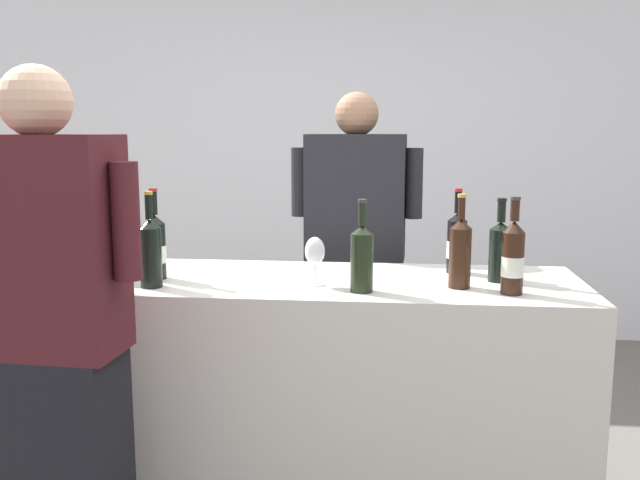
{
  "coord_description": "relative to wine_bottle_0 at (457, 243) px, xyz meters",
  "views": [
    {
      "loc": [
        0.36,
        -2.53,
        1.54
      ],
      "look_at": [
        0.09,
        0.0,
        1.13
      ],
      "focal_mm": 38.37,
      "sensor_mm": 36.0,
      "label": 1
    }
  ],
  "objects": [
    {
      "name": "wine_glass",
      "position": [
        -0.53,
        -0.29,
        -0.0
      ],
      "size": [
        0.07,
        0.07,
        0.18
      ],
      "color": "silver",
      "rests_on": "counter"
    },
    {
      "name": "wine_bottle_9",
      "position": [
        -1.42,
        -0.35,
        -0.01
      ],
      "size": [
        0.08,
        0.08,
        0.31
      ],
      "color": "black",
      "rests_on": "counter"
    },
    {
      "name": "counter",
      "position": [
        -0.62,
        -0.17,
        -0.61
      ],
      "size": [
        2.16,
        0.68,
        0.98
      ],
      "primitive_type": "cube",
      "color": "beige",
      "rests_on": "ground_plane"
    },
    {
      "name": "wine_bottle_4",
      "position": [
        -0.36,
        -0.37,
        0.0
      ],
      "size": [
        0.08,
        0.08,
        0.33
      ],
      "color": "black",
      "rests_on": "counter"
    },
    {
      "name": "wine_bottle_7",
      "position": [
        -1.15,
        -0.23,
        0.0
      ],
      "size": [
        0.08,
        0.08,
        0.35
      ],
      "color": "black",
      "rests_on": "counter"
    },
    {
      "name": "wine_bottle_1",
      "position": [
        -1.12,
        -0.38,
        0.01
      ],
      "size": [
        0.08,
        0.08,
        0.35
      ],
      "color": "black",
      "rests_on": "counter"
    },
    {
      "name": "wall_back",
      "position": [
        -0.62,
        2.43,
        0.3
      ],
      "size": [
        8.0,
        0.1,
        2.8
      ],
      "primitive_type": "cube",
      "color": "white",
      "rests_on": "ground_plane"
    },
    {
      "name": "wine_bottle_5",
      "position": [
        0.15,
        -0.14,
        0.0
      ],
      "size": [
        0.08,
        0.08,
        0.31
      ],
      "color": "black",
      "rests_on": "counter"
    },
    {
      "name": "person_guest",
      "position": [
        -1.26,
        -0.84,
        -0.25
      ],
      "size": [
        0.59,
        0.26,
        1.72
      ],
      "color": "black",
      "rests_on": "ground_plane"
    },
    {
      "name": "wine_bottle_6",
      "position": [
        0.16,
        -0.34,
        0.01
      ],
      "size": [
        0.08,
        0.08,
        0.34
      ],
      "color": "black",
      "rests_on": "counter"
    },
    {
      "name": "wine_bottle_3",
      "position": [
        -0.01,
        -0.27,
        0.01
      ],
      "size": [
        0.08,
        0.08,
        0.34
      ],
      "color": "black",
      "rests_on": "counter"
    },
    {
      "name": "person_server",
      "position": [
        -0.43,
        0.48,
        -0.26
      ],
      "size": [
        0.62,
        0.26,
        1.71
      ],
      "color": "black",
      "rests_on": "ground_plane"
    },
    {
      "name": "wine_bottle_0",
      "position": [
        0.0,
        0.0,
        0.0
      ],
      "size": [
        0.08,
        0.08,
        0.34
      ],
      "color": "black",
      "rests_on": "counter"
    },
    {
      "name": "wine_bottle_2",
      "position": [
        -1.42,
        -0.18,
        0.01
      ],
      "size": [
        0.08,
        0.08,
        0.34
      ],
      "color": "black",
      "rests_on": "counter"
    },
    {
      "name": "wine_bottle_8",
      "position": [
        -1.35,
        -0.25,
        -0.01
      ],
      "size": [
        0.08,
        0.08,
        0.32
      ],
      "color": "black",
      "rests_on": "counter"
    }
  ]
}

